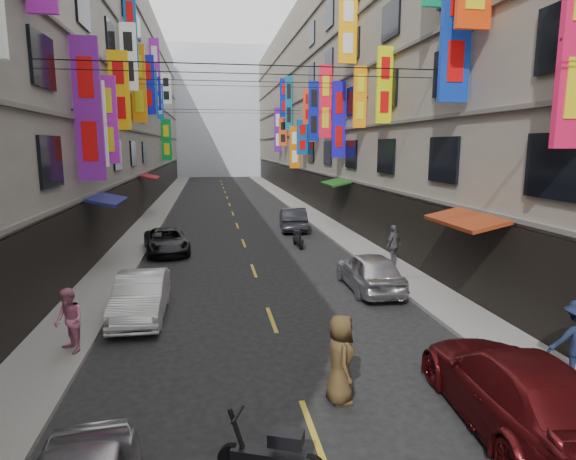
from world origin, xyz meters
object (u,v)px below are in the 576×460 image
object	(u,v)px
car_left_mid	(141,296)
car_right_near	(516,389)
scooter_crossing	(273,454)
car_right_far	(293,219)
pedestrian_rfar	(393,245)
pedestrian_crossing	(340,359)
scooter_far_right	(298,239)
pedestrian_lfar	(69,321)
car_right_mid	(369,271)
car_left_far	(166,241)

from	to	relation	value
car_left_mid	car_right_near	distance (m)	10.73
scooter_crossing	car_right_far	bearing A→B (deg)	11.46
car_right_near	pedestrian_rfar	size ratio (longest dim) A/B	2.93
car_right_near	car_right_far	world-z (taller)	car_right_near
scooter_crossing	car_right_near	bearing A→B (deg)	-59.26
car_right_far	pedestrian_crossing	bearing A→B (deg)	88.27
pedestrian_rfar	car_left_mid	bearing A→B (deg)	-12.98
scooter_far_right	pedestrian_lfar	distance (m)	14.81
scooter_crossing	car_left_mid	xyz separation A→B (m)	(-3.09, 8.05, 0.25)
car_left_mid	pedestrian_rfar	distance (m)	11.10
car_right_mid	car_right_far	bearing A→B (deg)	-86.61
scooter_crossing	car_left_far	bearing A→B (deg)	32.23
car_right_mid	pedestrian_crossing	bearing A→B (deg)	67.77
car_right_near	car_right_mid	size ratio (longest dim) A/B	1.24
scooter_far_right	pedestrian_crossing	bearing A→B (deg)	79.69
car_left_mid	pedestrian_crossing	world-z (taller)	pedestrian_crossing
car_right_near	pedestrian_crossing	size ratio (longest dim) A/B	2.79
scooter_crossing	car_right_far	xyz separation A→B (m)	(4.31, 22.86, 0.28)
pedestrian_lfar	car_right_mid	bearing A→B (deg)	77.67
scooter_crossing	car_right_near	world-z (taller)	car_right_near
car_right_far	scooter_far_right	bearing A→B (deg)	88.44
car_right_far	pedestrian_rfar	size ratio (longest dim) A/B	2.44
scooter_far_right	pedestrian_rfar	bearing A→B (deg)	120.05
car_left_far	pedestrian_rfar	size ratio (longest dim) A/B	2.42
scooter_far_right	car_right_near	xyz separation A→B (m)	(1.06, -17.02, 0.33)
car_right_near	car_right_far	bearing A→B (deg)	-84.17
pedestrian_lfar	pedestrian_rfar	xyz separation A→B (m)	(11.49, 7.26, 0.07)
scooter_far_right	car_left_mid	world-z (taller)	car_left_mid
scooter_crossing	pedestrian_rfar	world-z (taller)	pedestrian_rfar
car_left_mid	pedestrian_crossing	distance (m)	7.60
pedestrian_crossing	car_left_mid	bearing A→B (deg)	42.41
car_left_far	pedestrian_lfar	size ratio (longest dim) A/B	2.62
scooter_far_right	car_right_near	distance (m)	17.05
car_right_mid	pedestrian_crossing	distance (m)	8.19
pedestrian_lfar	pedestrian_crossing	bearing A→B (deg)	25.50
car_right_near	car_left_mid	bearing A→B (deg)	-38.38
pedestrian_lfar	car_left_mid	bearing A→B (deg)	115.31
car_left_far	pedestrian_crossing	bearing A→B (deg)	-82.01
car_right_mid	car_right_far	size ratio (longest dim) A/B	0.97
pedestrian_lfar	car_right_far	bearing A→B (deg)	116.34
car_right_near	pedestrian_crossing	bearing A→B (deg)	-20.55
scooter_crossing	pedestrian_rfar	bearing A→B (deg)	-6.82
scooter_far_right	pedestrian_lfar	bearing A→B (deg)	53.41
scooter_far_right	car_right_far	size ratio (longest dim) A/B	0.41
car_right_mid	pedestrian_rfar	size ratio (longest dim) A/B	2.36
car_left_mid	pedestrian_crossing	size ratio (longest dim) A/B	2.21
scooter_crossing	car_left_mid	size ratio (longest dim) A/B	0.41
car_left_mid	pedestrian_crossing	bearing A→B (deg)	-50.85
scooter_far_right	car_right_far	world-z (taller)	car_right_far
scooter_far_right	pedestrian_crossing	xyz separation A→B (m)	(-1.98, -15.58, 0.51)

